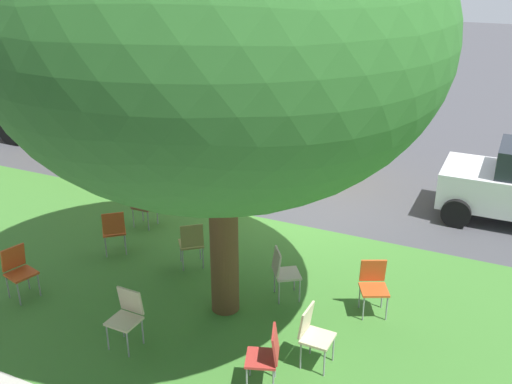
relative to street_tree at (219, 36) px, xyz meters
name	(u,v)px	position (x,y,z in m)	size (l,w,h in m)	color
ground	(284,218)	(0.46, -3.55, -4.26)	(80.00, 80.00, 0.00)	#424247
grass_verge	(211,291)	(0.46, -0.35, -4.26)	(48.00, 6.00, 0.01)	#3D752D
street_tree	(219,36)	(0.00, 0.00, 0.00)	(6.12, 6.12, 6.53)	brown
chair_0	(283,270)	(-0.70, -0.68, -3.74)	(0.58, 0.58, 0.88)	#ADA393
chair_1	(373,283)	(-2.13, -0.91, -3.74)	(0.55, 0.56, 0.88)	#C64C1E
chair_2	(127,314)	(0.84, 1.40, -3.74)	(0.43, 0.43, 0.88)	beige
chair_3	(18,268)	(3.23, 1.10, -3.74)	(0.51, 0.51, 0.88)	#C64C1E
chair_4	(267,354)	(-1.34, 1.36, -3.74)	(0.54, 0.53, 0.88)	#B7332D
chair_5	(142,204)	(2.92, -1.90, -3.74)	(0.43, 0.43, 0.88)	brown
chair_6	(114,229)	(2.72, -0.73, -3.74)	(0.59, 0.59, 0.88)	#C64C1E
chair_7	(313,332)	(-1.71, 0.68, -3.74)	(0.43, 0.43, 0.88)	beige
chair_8	(192,241)	(1.16, -0.91, -3.74)	(0.58, 0.59, 0.88)	olive
school_bus	(147,89)	(5.67, -6.17, -2.50)	(10.40, 2.80, 2.88)	yellow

